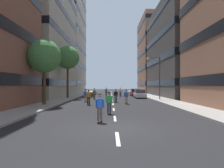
# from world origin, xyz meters

# --- Properties ---
(ground_plane) EXTENTS (156.37, 156.37, 0.00)m
(ground_plane) POSITION_xyz_m (0.00, 26.06, 0.00)
(ground_plane) COLOR black
(sidewalk_left) EXTENTS (3.02, 71.67, 0.14)m
(sidewalk_left) POSITION_xyz_m (-7.60, 29.32, 0.07)
(sidewalk_left) COLOR #9E9991
(sidewalk_left) RESTS_ON ground_plane
(sidewalk_right) EXTENTS (3.02, 71.67, 0.14)m
(sidewalk_right) POSITION_xyz_m (7.60, 29.32, 0.07)
(sidewalk_right) COLOR #9E9991
(sidewalk_right) RESTS_ON ground_plane
(lane_markings) EXTENTS (0.16, 62.20, 0.01)m
(lane_markings) POSITION_xyz_m (0.00, 28.00, 0.00)
(lane_markings) COLOR silver
(lane_markings) RESTS_ON ground_plane
(building_left_mid) EXTENTS (16.20, 22.62, 22.54)m
(building_left_mid) POSITION_xyz_m (-17.15, 29.03, 11.36)
(building_left_mid) COLOR #BCB29E
(building_left_mid) RESTS_ON ground_plane
(building_left_far) EXTENTS (16.20, 20.37, 35.72)m
(building_left_far) POSITION_xyz_m (-17.15, 49.98, 17.95)
(building_left_far) COLOR #BCB29E
(building_left_far) RESTS_ON ground_plane
(building_right_mid) EXTENTS (16.20, 21.81, 18.30)m
(building_right_mid) POSITION_xyz_m (17.15, 29.03, 9.24)
(building_right_mid) COLOR #4C4744
(building_right_mid) RESTS_ON ground_plane
(building_right_far) EXTENTS (16.20, 16.18, 22.74)m
(building_right_far) POSITION_xyz_m (17.15, 49.98, 11.46)
(building_right_far) COLOR #9E6B51
(building_right_far) RESTS_ON ground_plane
(parked_car_near) EXTENTS (1.82, 4.40, 1.52)m
(parked_car_near) POSITION_xyz_m (4.88, 31.08, 0.70)
(parked_car_near) COLOR maroon
(parked_car_near) RESTS_ON ground_plane
(parked_car_mid) EXTENTS (1.82, 4.40, 1.52)m
(parked_car_mid) POSITION_xyz_m (4.88, 24.37, 0.70)
(parked_car_mid) COLOR silver
(parked_car_mid) RESTS_ON ground_plane
(street_tree_near) EXTENTS (3.92, 3.92, 8.81)m
(street_tree_near) POSITION_xyz_m (-7.60, 23.05, 6.94)
(street_tree_near) COLOR #4C3823
(street_tree_near) RESTS_ON sidewalk_left
(street_tree_mid) EXTENTS (3.66, 3.66, 7.16)m
(street_tree_mid) POSITION_xyz_m (-7.60, 11.29, 5.44)
(street_tree_mid) COLOR #4C3823
(street_tree_mid) RESTS_ON sidewalk_left
(streetlamp_right) EXTENTS (2.13, 0.30, 6.50)m
(streetlamp_right) POSITION_xyz_m (6.93, 19.78, 4.14)
(streetlamp_right) COLOR #3F3F44
(streetlamp_right) RESTS_ON sidewalk_right
(skater_0) EXTENTS (0.56, 0.92, 1.78)m
(skater_0) POSITION_xyz_m (-2.92, 21.37, 1.02)
(skater_0) COLOR brown
(skater_0) RESTS_ON ground_plane
(skater_1) EXTENTS (0.56, 0.92, 1.78)m
(skater_1) POSITION_xyz_m (-3.66, 16.22, 0.98)
(skater_1) COLOR brown
(skater_1) RESTS_ON ground_plane
(skater_2) EXTENTS (0.57, 0.92, 1.78)m
(skater_2) POSITION_xyz_m (-1.15, 29.61, 0.98)
(skater_2) COLOR brown
(skater_2) RESTS_ON ground_plane
(skater_3) EXTENTS (0.53, 0.90, 1.78)m
(skater_3) POSITION_xyz_m (-0.41, 5.06, 0.98)
(skater_3) COLOR brown
(skater_3) RESTS_ON ground_plane
(skater_4) EXTENTS (0.57, 0.92, 1.78)m
(skater_4) POSITION_xyz_m (1.62, 13.17, 1.02)
(skater_4) COLOR brown
(skater_4) RESTS_ON ground_plane
(skater_5) EXTENTS (0.56, 0.92, 1.78)m
(skater_5) POSITION_xyz_m (1.71, 29.31, 0.98)
(skater_5) COLOR brown
(skater_5) RESTS_ON ground_plane
(skater_6) EXTENTS (0.56, 0.92, 1.78)m
(skater_6) POSITION_xyz_m (0.40, 15.45, 0.98)
(skater_6) COLOR brown
(skater_6) RESTS_ON ground_plane
(skater_7) EXTENTS (0.55, 0.92, 1.78)m
(skater_7) POSITION_xyz_m (-0.96, 1.64, 0.98)
(skater_7) COLOR brown
(skater_7) RESTS_ON ground_plane
(skater_8) EXTENTS (0.55, 0.91, 1.78)m
(skater_8) POSITION_xyz_m (-2.76, 11.78, 0.98)
(skater_8) COLOR brown
(skater_8) RESTS_ON ground_plane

